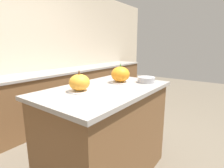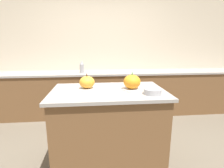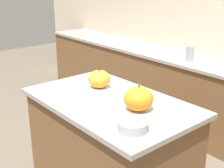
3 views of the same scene
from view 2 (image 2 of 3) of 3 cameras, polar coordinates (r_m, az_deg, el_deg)
The scene contains 8 objects.
ground_plane at distance 2.43m, azimuth -1.07°, elevation -24.15°, with size 12.00×12.00×0.00m, color #665B4C.
wall_back at distance 3.83m, azimuth -3.52°, elevation 9.93°, with size 8.00×0.06×2.50m.
kitchen_island at distance 2.17m, azimuth -1.13°, elevation -14.14°, with size 1.30×0.79×0.95m.
back_counter at distance 3.65m, azimuth -3.13°, elevation -3.03°, with size 6.00×0.60×0.90m.
pumpkin_cake_left at distance 2.06m, azimuth -8.16°, elevation 0.46°, with size 0.21×0.21×0.19m.
pumpkin_cake_right at distance 2.03m, azimuth 6.55°, elevation 0.60°, with size 0.23×0.23×0.21m.
bottle_tall at distance 3.45m, azimuth -9.81°, elevation 5.45°, with size 0.09×0.09×0.24m.
mixing_bowl at distance 1.89m, azimuth 13.09°, elevation -2.37°, with size 0.18×0.18×0.06m.
Camera 2 is at (-0.15, -1.92, 1.48)m, focal length 28.00 mm.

